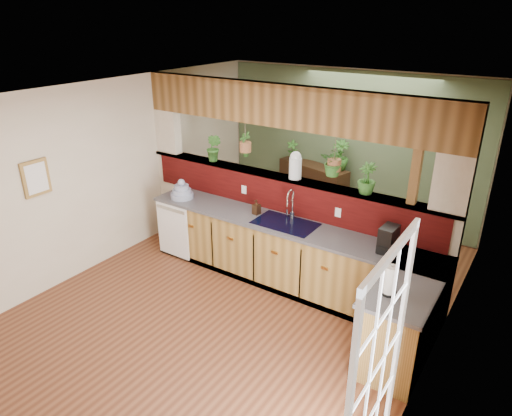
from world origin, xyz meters
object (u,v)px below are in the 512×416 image
Objects in this scene: shelving_console at (312,189)px; dish_stack at (182,192)px; paper_towel at (390,281)px; coffee_maker at (388,240)px; glass_jar at (295,165)px; soap_dispenser at (256,207)px; faucet at (291,203)px.

dish_stack is at bearing -97.30° from shelving_console.
dish_stack is 3.45m from paper_towel.
coffee_maker is 0.82× the size of glass_jar.
glass_jar is at bearing 15.52° from dish_stack.
soap_dispenser is at bearing 157.63° from paper_towel.
shelving_console is (-0.28, 2.23, -0.50)m from soap_dispenser.
paper_towel is at bearing -66.22° from coffee_maker.
glass_jar is at bearing -55.68° from shelving_console.
glass_jar is at bearing 108.34° from faucet.
dish_stack is 0.90× the size of glass_jar.
glass_jar reaches higher than dish_stack.
glass_jar is (-1.43, 0.38, 0.54)m from coffee_maker.
glass_jar is (-0.07, 0.22, 0.45)m from faucet.
soap_dispenser is 2.30m from shelving_console.
shelving_console is at bearing 97.09° from soap_dispenser.
paper_towel reaches higher than coffee_maker.
dish_stack is (-1.70, -0.24, -0.14)m from faucet.
dish_stack is 1.79m from glass_jar.
dish_stack is 1.64× the size of soap_dispenser.
glass_jar is at bearing 168.85° from coffee_maker.
dish_stack reaches higher than soap_dispenser.
paper_towel is 2.18m from glass_jar.
soap_dispenser is (-0.46, -0.12, -0.13)m from faucet.
paper_towel is at bearing -30.82° from faucet.
coffee_maker is at bearing -1.39° from soap_dispenser.
glass_jar reaches higher than paper_towel.
coffee_maker is at bearing 1.43° from dish_stack.
glass_jar reaches higher than coffee_maker.
shelving_console is at bearing 136.31° from coffee_maker.
glass_jar is at bearing 145.16° from paper_towel.
dish_stack reaches higher than shelving_console.
dish_stack is at bearing -164.48° from glass_jar.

